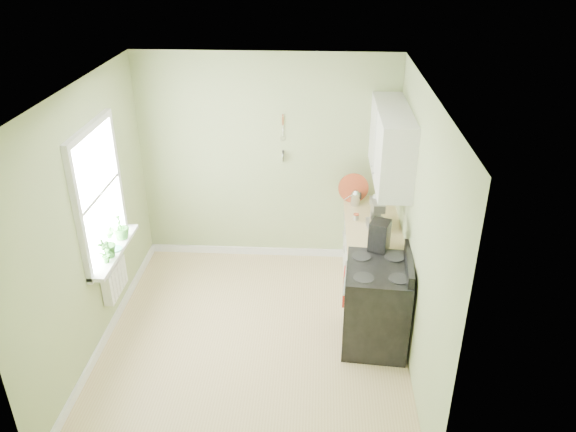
# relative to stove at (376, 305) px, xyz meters

# --- Properties ---
(floor) EXTENTS (3.20, 3.60, 0.02)m
(floor) POSITION_rel_stove_xyz_m (-1.28, -0.05, -0.48)
(floor) COLOR tan
(floor) RESTS_ON ground
(ceiling) EXTENTS (3.20, 3.60, 0.02)m
(ceiling) POSITION_rel_stove_xyz_m (-1.28, -0.05, 2.24)
(ceiling) COLOR white
(ceiling) RESTS_ON wall_back
(wall_back) EXTENTS (3.20, 0.02, 2.70)m
(wall_back) POSITION_rel_stove_xyz_m (-1.28, 1.76, 0.88)
(wall_back) COLOR #A3B279
(wall_back) RESTS_ON floor
(wall_left) EXTENTS (0.02, 3.60, 2.70)m
(wall_left) POSITION_rel_stove_xyz_m (-2.89, -0.05, 0.88)
(wall_left) COLOR #A3B279
(wall_left) RESTS_ON floor
(wall_right) EXTENTS (0.02, 3.60, 2.70)m
(wall_right) POSITION_rel_stove_xyz_m (0.33, -0.05, 0.88)
(wall_right) COLOR #A3B279
(wall_right) RESTS_ON floor
(base_cabinets) EXTENTS (0.60, 1.60, 0.87)m
(base_cabinets) POSITION_rel_stove_xyz_m (0.02, 0.95, -0.04)
(base_cabinets) COLOR white
(base_cabinets) RESTS_ON floor
(countertop) EXTENTS (0.64, 1.60, 0.04)m
(countertop) POSITION_rel_stove_xyz_m (0.01, 0.95, 0.42)
(countertop) COLOR beige
(countertop) RESTS_ON base_cabinets
(upper_cabinets) EXTENTS (0.35, 1.40, 0.80)m
(upper_cabinets) POSITION_rel_stove_xyz_m (0.15, 1.05, 1.38)
(upper_cabinets) COLOR white
(upper_cabinets) RESTS_ON wall_right
(window) EXTENTS (0.06, 1.14, 1.44)m
(window) POSITION_rel_stove_xyz_m (-2.86, 0.25, 1.08)
(window) COLOR white
(window) RESTS_ON wall_left
(window_sill) EXTENTS (0.18, 1.14, 0.04)m
(window_sill) POSITION_rel_stove_xyz_m (-2.79, 0.25, 0.41)
(window_sill) COLOR white
(window_sill) RESTS_ON wall_left
(radiator) EXTENTS (0.12, 0.50, 0.35)m
(radiator) POSITION_rel_stove_xyz_m (-2.82, 0.20, 0.08)
(radiator) COLOR white
(radiator) RESTS_ON wall_left
(wall_utensils) EXTENTS (0.02, 0.14, 0.58)m
(wall_utensils) POSITION_rel_stove_xyz_m (-1.08, 1.73, 1.09)
(wall_utensils) COLOR beige
(wall_utensils) RESTS_ON wall_back
(stove) EXTENTS (0.72, 0.81, 1.05)m
(stove) POSITION_rel_stove_xyz_m (0.00, 0.00, 0.00)
(stove) COLOR black
(stove) RESTS_ON floor
(stand_mixer) EXTENTS (0.21, 0.33, 0.38)m
(stand_mixer) POSITION_rel_stove_xyz_m (0.03, 0.88, 0.60)
(stand_mixer) COLOR #B2B2B7
(stand_mixer) RESTS_ON countertop
(kettle) EXTENTS (0.19, 0.11, 0.20)m
(kettle) POSITION_rel_stove_xyz_m (-0.17, 1.46, 0.54)
(kettle) COLOR silver
(kettle) RESTS_ON countertop
(coffee_maker) EXTENTS (0.25, 0.26, 0.33)m
(coffee_maker) POSITION_rel_stove_xyz_m (0.02, 0.38, 0.60)
(coffee_maker) COLOR black
(coffee_maker) RESTS_ON countertop
(red_tray) EXTENTS (0.38, 0.07, 0.37)m
(red_tray) POSITION_rel_stove_xyz_m (-0.20, 1.55, 0.62)
(red_tray) COLOR #A74123
(red_tray) RESTS_ON countertop
(jar) EXTENTS (0.07, 0.07, 0.07)m
(jar) POSITION_rel_stove_xyz_m (-0.18, 1.07, 0.48)
(jar) COLOR #ACA98F
(jar) RESTS_ON countertop
(plant_a) EXTENTS (0.16, 0.17, 0.27)m
(plant_a) POSITION_rel_stove_xyz_m (-2.78, -0.02, 0.56)
(plant_a) COLOR #2F7128
(plant_a) RESTS_ON window_sill
(plant_b) EXTENTS (0.17, 0.20, 0.32)m
(plant_b) POSITION_rel_stove_xyz_m (-2.78, 0.12, 0.59)
(plant_b) COLOR #2F7128
(plant_b) RESTS_ON window_sill
(plant_c) EXTENTS (0.22, 0.22, 0.31)m
(plant_c) POSITION_rel_stove_xyz_m (-2.78, 0.49, 0.58)
(plant_c) COLOR #2F7128
(plant_c) RESTS_ON window_sill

